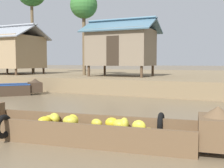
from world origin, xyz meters
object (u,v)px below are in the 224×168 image
(banana_boat, at_px, (84,127))
(palm_tree_near, at_px, (84,6))
(stilt_house_left, at_px, (11,51))
(stilt_house_mid_left, at_px, (121,47))

(banana_boat, bearing_deg, palm_tree_near, 120.53)
(banana_boat, relative_size, stilt_house_left, 1.26)
(banana_boat, distance_m, palm_tree_near, 14.71)
(stilt_house_left, distance_m, palm_tree_near, 6.77)
(banana_boat, height_order, stilt_house_left, stilt_house_left)
(stilt_house_left, distance_m, stilt_house_mid_left, 9.03)
(banana_boat, relative_size, stilt_house_mid_left, 1.34)
(stilt_house_left, bearing_deg, stilt_house_mid_left, 3.09)
(stilt_house_left, bearing_deg, palm_tree_near, 9.21)
(stilt_house_left, relative_size, stilt_house_mid_left, 1.06)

